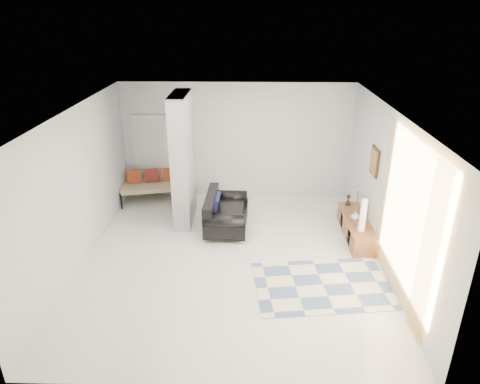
{
  "coord_description": "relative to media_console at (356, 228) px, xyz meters",
  "views": [
    {
      "loc": [
        0.34,
        -6.92,
        4.4
      ],
      "look_at": [
        0.14,
        0.6,
        1.11
      ],
      "focal_mm": 32.0,
      "sensor_mm": 36.0,
      "label": 1
    }
  ],
  "objects": [
    {
      "name": "wall_front",
      "position": [
        -2.52,
        -3.9,
        1.19
      ],
      "size": [
        6.0,
        0.0,
        6.0
      ],
      "primitive_type": "plane",
      "rotation": [
        -1.57,
        0.0,
        0.0
      ],
      "color": "silver",
      "rests_on": "ground"
    },
    {
      "name": "hallway_door",
      "position": [
        -4.62,
        2.06,
        0.81
      ],
      "size": [
        0.85,
        0.06,
        2.04
      ],
      "primitive_type": "cube",
      "color": "white",
      "rests_on": "floor"
    },
    {
      "name": "floor",
      "position": [
        -2.52,
        -0.9,
        -0.21
      ],
      "size": [
        6.0,
        6.0,
        0.0
      ],
      "primitive_type": "plane",
      "color": "white",
      "rests_on": "ground"
    },
    {
      "name": "bronze_figurine",
      "position": [
        -0.05,
        0.68,
        0.32
      ],
      "size": [
        0.14,
        0.14,
        0.24
      ],
      "primitive_type": null,
      "rotation": [
        0.0,
        0.0,
        -0.17
      ],
      "color": "#302015",
      "rests_on": "media_console"
    },
    {
      "name": "wall_left",
      "position": [
        -5.27,
        -0.9,
        1.19
      ],
      "size": [
        0.0,
        6.0,
        6.0
      ],
      "primitive_type": "plane",
      "rotation": [
        1.57,
        0.0,
        1.57
      ],
      "color": "silver",
      "rests_on": "ground"
    },
    {
      "name": "area_rug",
      "position": [
        -0.92,
        -1.72,
        -0.2
      ],
      "size": [
        2.47,
        1.8,
        0.01
      ],
      "primitive_type": "cube",
      "rotation": [
        0.0,
        0.0,
        0.12
      ],
      "color": "beige",
      "rests_on": "floor"
    },
    {
      "name": "wall_back",
      "position": [
        -2.52,
        2.1,
        1.19
      ],
      "size": [
        6.0,
        0.0,
        6.0
      ],
      "primitive_type": "plane",
      "rotation": [
        1.57,
        0.0,
        0.0
      ],
      "color": "silver",
      "rests_on": "ground"
    },
    {
      "name": "ceiling",
      "position": [
        -2.52,
        -0.9,
        2.59
      ],
      "size": [
        6.0,
        6.0,
        0.0
      ],
      "primitive_type": "plane",
      "rotation": [
        3.14,
        0.0,
        0.0
      ],
      "color": "white",
      "rests_on": "wall_back"
    },
    {
      "name": "wall_art",
      "position": [
        0.2,
        -0.0,
        1.44
      ],
      "size": [
        0.04,
        0.45,
        0.55
      ],
      "primitive_type": "cube",
      "color": "#37230F",
      "rests_on": "wall_right"
    },
    {
      "name": "curtain",
      "position": [
        0.15,
        -2.05,
        1.24
      ],
      "size": [
        0.0,
        2.55,
        2.55
      ],
      "primitive_type": "plane",
      "rotation": [
        1.57,
        0.0,
        1.57
      ],
      "color": "gold",
      "rests_on": "wall_right"
    },
    {
      "name": "media_console",
      "position": [
        0.0,
        0.0,
        0.0
      ],
      "size": [
        0.45,
        1.7,
        0.8
      ],
      "color": "brown",
      "rests_on": "floor"
    },
    {
      "name": "loveseat",
      "position": [
        -2.74,
        0.3,
        0.16
      ],
      "size": [
        0.9,
        1.49,
        0.76
      ],
      "rotation": [
        0.0,
        0.0,
        -0.03
      ],
      "color": "silver",
      "rests_on": "floor"
    },
    {
      "name": "cylinder_lamp",
      "position": [
        -0.02,
        -0.46,
        0.52
      ],
      "size": [
        0.12,
        0.12,
        0.66
      ],
      "primitive_type": "cylinder",
      "color": "beige",
      "rests_on": "media_console"
    },
    {
      "name": "daybed",
      "position": [
        -4.45,
        1.72,
        0.21
      ],
      "size": [
        1.9,
        1.1,
        0.77
      ],
      "rotation": [
        0.0,
        0.0,
        0.2
      ],
      "color": "black",
      "rests_on": "floor"
    },
    {
      "name": "vase",
      "position": [
        -0.05,
        -0.03,
        0.29
      ],
      "size": [
        0.21,
        0.21,
        0.19
      ],
      "primitive_type": "imported",
      "rotation": [
        0.0,
        0.0,
        -0.14
      ],
      "color": "silver",
      "rests_on": "media_console"
    },
    {
      "name": "wall_right",
      "position": [
        0.23,
        -0.9,
        1.19
      ],
      "size": [
        0.0,
        6.0,
        6.0
      ],
      "primitive_type": "plane",
      "rotation": [
        1.57,
        0.0,
        -1.57
      ],
      "color": "silver",
      "rests_on": "ground"
    },
    {
      "name": "partition_column",
      "position": [
        -3.62,
        0.7,
        1.19
      ],
      "size": [
        0.35,
        1.2,
        2.8
      ],
      "primitive_type": "cube",
      "color": "#9FA4A6",
      "rests_on": "floor"
    }
  ]
}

